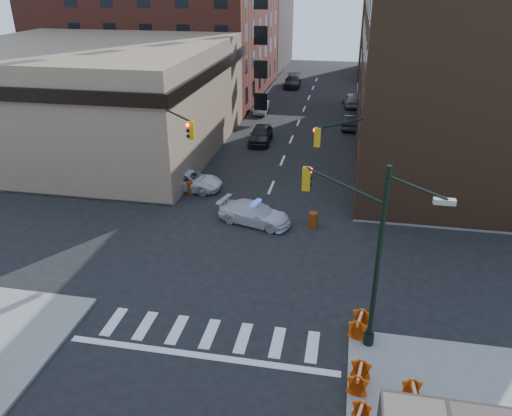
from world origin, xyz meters
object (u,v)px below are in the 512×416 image
at_px(pedestrian_a, 113,185).
at_px(barrel_road, 313,220).
at_px(pedestrian_b, 113,175).
at_px(barrel_bank, 190,188).
at_px(parked_car_wfar, 262,107).
at_px(police_car, 255,213).
at_px(parked_car_wnear, 261,134).
at_px(parked_car_enear, 351,122).
at_px(barricade_nw_a, 175,188).
at_px(barricade_se_a, 359,325).
at_px(pickup, 190,180).

height_order(pedestrian_a, barrel_road, pedestrian_a).
bearing_deg(pedestrian_b, barrel_bank, 1.12).
bearing_deg(parked_car_wfar, barrel_road, -74.79).
relative_size(police_car, parked_car_wnear, 0.99).
bearing_deg(barrel_bank, police_car, -34.46).
relative_size(parked_car_wfar, barrel_bank, 4.15).
relative_size(parked_car_enear, barrel_bank, 4.46).
bearing_deg(pedestrian_b, barricade_nw_a, -4.22).
bearing_deg(parked_car_enear, police_car, 82.38).
distance_m(parked_car_wfar, pedestrian_b, 24.54).
relative_size(police_car, pedestrian_a, 2.79).
xyz_separation_m(barrel_road, barricade_nw_a, (-10.06, 3.08, 0.08)).
height_order(police_car, parked_car_wfar, police_car).
xyz_separation_m(parked_car_wnear, barricade_se_a, (9.09, -26.17, -0.21)).
height_order(police_car, parked_car_wnear, parked_car_wnear).
bearing_deg(pickup, barricade_nw_a, 157.87).
distance_m(parked_car_wnear, barrel_bank, 12.98).
bearing_deg(pedestrian_a, barrel_road, 24.37).
bearing_deg(barrel_road, parked_car_enear, 85.09).
relative_size(pedestrian_a, barrel_road, 1.70).
bearing_deg(parked_car_enear, pedestrian_a, 58.73).
bearing_deg(barricade_se_a, pedestrian_a, 67.24).
xyz_separation_m(parked_car_wnear, parked_car_enear, (8.19, 6.30, -0.11)).
distance_m(pedestrian_b, barricade_nw_a, 4.72).
xyz_separation_m(police_car, pickup, (-5.70, 4.54, -0.01)).
distance_m(pedestrian_a, pedestrian_b, 1.73).
relative_size(pickup, pedestrian_b, 2.55).
distance_m(pickup, barrel_road, 10.35).
bearing_deg(parked_car_wfar, barricade_nw_a, -96.23).
bearing_deg(pickup, parked_car_enear, -26.09).
height_order(parked_car_enear, pedestrian_b, pedestrian_b).
bearing_deg(barricade_se_a, parked_car_wfar, 28.51).
bearing_deg(pedestrian_a, pickup, 61.07).
distance_m(pickup, barricade_se_a, 18.83).
relative_size(police_car, barricade_nw_a, 4.11).
height_order(pickup, barricade_se_a, pickup).
relative_size(barrel_bank, barricade_nw_a, 0.83).
bearing_deg(barricade_nw_a, pedestrian_b, 171.11).
distance_m(parked_car_enear, barricade_se_a, 32.49).
distance_m(parked_car_wfar, barrel_road, 28.13).
xyz_separation_m(barrel_road, barrel_bank, (-9.06, 3.56, -0.02)).
distance_m(parked_car_wnear, parked_car_enear, 10.33).
bearing_deg(pedestrian_b, barrel_road, -13.99).
bearing_deg(police_car, pedestrian_b, 87.91).
distance_m(parked_car_enear, barrel_road, 22.61).
distance_m(parked_car_enear, barricade_nw_a, 22.85).
bearing_deg(pedestrian_b, parked_car_wfar, 72.96).
bearing_deg(police_car, barricade_nw_a, 78.50).
bearing_deg(parked_car_wnear, pedestrian_b, -125.13).
distance_m(pedestrian_a, barrel_road, 14.14).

